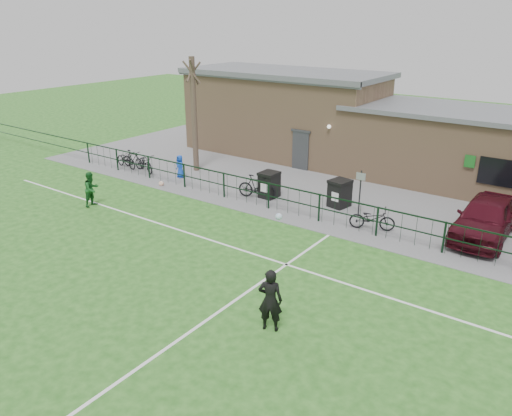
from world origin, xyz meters
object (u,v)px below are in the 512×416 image
Objects in this scene: wheelie_bin_left at (269,186)px; bicycle_c at (146,163)px; bicycle_a at (126,159)px; ball_ground at (161,184)px; bare_tree at (194,116)px; car_maroon at (486,218)px; bicycle_d at (257,187)px; outfield_player at (92,189)px; bicycle_e at (372,218)px; spectator_child at (180,166)px; sign_post at (360,194)px; wheelie_bin_right at (340,194)px; bicycle_b at (133,159)px.

wheelie_bin_left reaches higher than bicycle_c.
ball_ground is at bearing -97.20° from bicycle_a.
car_maroon is at bearing -0.79° from bare_tree.
bicycle_d is (7.35, 0.07, 0.06)m from bicycle_c.
outfield_player reaches higher than ball_ground.
bicycle_e is 1.49× the size of spectator_child.
ball_ground is at bearing -168.61° from sign_post.
bicycle_c is 2.76m from ball_ground.
sign_post is at bearing -77.57° from bicycle_a.
bicycle_d is at bearing -149.79° from wheelie_bin_right.
outfield_player is at bearing -155.74° from car_maroon.
bicycle_e is 12.10m from outfield_player.
bicycle_e is (2.22, -1.57, -0.10)m from wheelie_bin_right.
bicycle_b is (-17.97, -1.52, -0.30)m from car_maroon.
sign_post is 9.93m from ball_ground.
wheelie_bin_right is 1.42m from sign_post.
wheelie_bin_left is 5.59m from ball_ground.
wheelie_bin_right is 0.62× the size of bicycle_d.
bicycle_b is (-8.81, -0.46, -0.07)m from wheelie_bin_left.
wheelie_bin_right is 12.45m from bicycle_a.
car_maroon reaches higher than outfield_player.
bicycle_e is 10.75m from ball_ground.
bicycle_b is at bearing -177.19° from sign_post.
sign_post reaches higher than bicycle_a.
bicycle_a is 1.09× the size of bicycle_b.
bicycle_d is at bearing -170.37° from car_maroon.
bicycle_d is (-3.57, -1.26, -0.02)m from wheelie_bin_right.
bare_tree is at bearing 115.68° from spectator_child.
bicycle_e is (5.78, -0.31, -0.09)m from bicycle_d.
bare_tree is 4.35m from bicycle_b.
bare_tree is 5.38× the size of wheelie_bin_left.
outfield_player is (3.09, -5.02, 0.26)m from bicycle_b.
wheelie_bin_right is 5.96m from car_maroon.
outfield_player reaches higher than spectator_child.
sign_post is 1.08× the size of bicycle_c.
bicycle_c is at bearing 76.65° from bicycle_d.
wheelie_bin_left is at bearing 19.30° from spectator_child.
wheelie_bin_right is 2.71m from bicycle_e.
wheelie_bin_right reaches higher than bicycle_e.
sign_post is (1.20, -0.61, 0.43)m from wheelie_bin_right.
bare_tree is at bearing -26.04° from bicycle_c.
bicycle_e is at bearing -10.39° from bare_tree.
bicycle_a is 0.40m from bicycle_b.
sign_post is 0.43× the size of car_maroon.
wheelie_bin_right is 8.88m from ball_ground.
wheelie_bin_right is 12.08m from bicycle_b.
wheelie_bin_right is at bearing 15.31° from wheelie_bin_left.
sign_post is 1.09× the size of bicycle_d.
bicycle_e is at bearing -6.74° from wheelie_bin_left.
bicycle_e is at bearing 14.24° from spectator_child.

